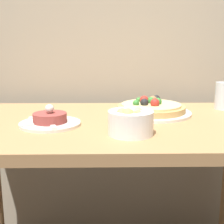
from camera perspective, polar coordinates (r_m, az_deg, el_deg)
name	(u,v)px	position (r m, az deg, el deg)	size (l,w,h in m)	color
dining_table	(114,155)	(1.13, 0.36, -7.87)	(1.20, 0.67, 0.78)	#AD7F51
pizza_plate	(151,109)	(1.20, 7.13, 0.60)	(0.31, 0.31, 0.07)	silver
tartare_plate	(50,120)	(1.05, -11.27, -1.52)	(0.20, 0.20, 0.07)	silver
small_bowl	(131,122)	(0.92, 3.42, -1.80)	(0.13, 0.13, 0.08)	white
drinking_glass	(224,96)	(1.36, 19.82, 2.81)	(0.07, 0.07, 0.11)	silver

